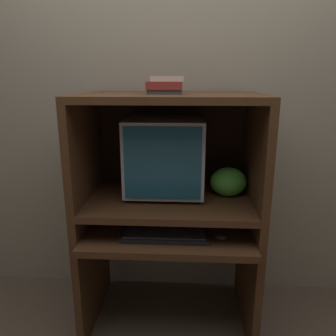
{
  "coord_description": "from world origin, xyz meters",
  "views": [
    {
      "loc": [
        0.09,
        -1.43,
        1.43
      ],
      "look_at": [
        -0.01,
        0.31,
        0.96
      ],
      "focal_mm": 35.0,
      "sensor_mm": 36.0,
      "label": 1
    }
  ],
  "objects_px": {
    "book_stack": "(165,85)",
    "mouse": "(221,237)",
    "crt_monitor": "(165,155)",
    "snack_bag": "(228,182)",
    "keyboard": "(165,235)"
  },
  "relations": [
    {
      "from": "book_stack",
      "to": "mouse",
      "type": "bearing_deg",
      "value": -31.55
    },
    {
      "from": "crt_monitor",
      "to": "snack_bag",
      "type": "distance_m",
      "value": 0.39
    },
    {
      "from": "crt_monitor",
      "to": "snack_bag",
      "type": "xyz_separation_m",
      "value": [
        0.36,
        -0.03,
        -0.14
      ]
    },
    {
      "from": "mouse",
      "to": "snack_bag",
      "type": "height_order",
      "value": "snack_bag"
    },
    {
      "from": "mouse",
      "to": "snack_bag",
      "type": "xyz_separation_m",
      "value": [
        0.06,
        0.25,
        0.22
      ]
    },
    {
      "from": "crt_monitor",
      "to": "mouse",
      "type": "distance_m",
      "value": 0.55
    },
    {
      "from": "keyboard",
      "to": "mouse",
      "type": "distance_m",
      "value": 0.29
    },
    {
      "from": "mouse",
      "to": "snack_bag",
      "type": "distance_m",
      "value": 0.34
    },
    {
      "from": "snack_bag",
      "to": "book_stack",
      "type": "xyz_separation_m",
      "value": [
        -0.35,
        -0.07,
        0.53
      ]
    },
    {
      "from": "keyboard",
      "to": "book_stack",
      "type": "relative_size",
      "value": 2.42
    },
    {
      "from": "snack_bag",
      "to": "crt_monitor",
      "type": "bearing_deg",
      "value": 174.73
    },
    {
      "from": "snack_bag",
      "to": "book_stack",
      "type": "distance_m",
      "value": 0.64
    },
    {
      "from": "crt_monitor",
      "to": "snack_bag",
      "type": "bearing_deg",
      "value": -5.27
    },
    {
      "from": "mouse",
      "to": "crt_monitor",
      "type": "bearing_deg",
      "value": 137.24
    },
    {
      "from": "book_stack",
      "to": "keyboard",
      "type": "bearing_deg",
      "value": -88.01
    }
  ]
}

